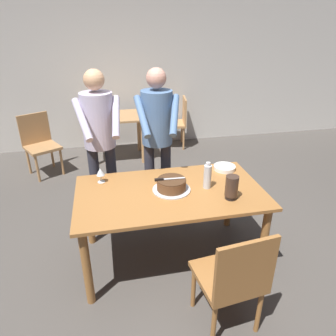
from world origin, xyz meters
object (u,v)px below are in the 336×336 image
(main_dining_table, at_px, (170,201))
(person_cutting_cake, at_px, (157,132))
(person_standing_beside, at_px, (99,135))
(plate_stack, at_px, (224,168))
(wine_glass_near, at_px, (100,172))
(water_bottle, at_px, (207,176))
(hurricane_lamp, at_px, (232,187))
(background_chair_1, at_px, (40,142))
(cake_knife, at_px, (163,179))
(chair_near_side, at_px, (233,277))
(cake_on_platter, at_px, (171,185))
(background_chair_0, at_px, (177,120))
(background_table, at_px, (115,125))

(main_dining_table, height_order, person_cutting_cake, person_cutting_cake)
(person_cutting_cake, distance_m, person_standing_beside, 0.59)
(plate_stack, bearing_deg, wine_glass_near, -179.06)
(water_bottle, height_order, hurricane_lamp, water_bottle)
(background_chair_1, bearing_deg, hurricane_lamp, -51.71)
(cake_knife, distance_m, person_standing_beside, 0.90)
(wine_glass_near, bearing_deg, chair_near_side, -52.80)
(plate_stack, relative_size, chair_near_side, 0.24)
(background_chair_1, bearing_deg, person_cutting_cake, -46.54)
(cake_on_platter, height_order, background_chair_1, background_chair_1)
(water_bottle, xyz_separation_m, person_cutting_cake, (-0.33, 0.69, 0.21))
(wine_glass_near, bearing_deg, hurricane_lamp, -26.17)
(cake_knife, distance_m, person_cutting_cake, 0.70)
(water_bottle, relative_size, person_standing_beside, 0.15)
(person_standing_beside, height_order, background_chair_1, person_standing_beside)
(hurricane_lamp, relative_size, person_cutting_cake, 0.12)
(hurricane_lamp, bearing_deg, wine_glass_near, 153.83)
(background_chair_0, bearing_deg, main_dining_table, -104.71)
(plate_stack, xyz_separation_m, background_chair_1, (-2.12, 1.94, -0.28))
(chair_near_side, bearing_deg, hurricane_lamp, 71.35)
(cake_knife, bearing_deg, cake_on_platter, -2.46)
(water_bottle, bearing_deg, background_chair_1, 128.87)
(person_cutting_cake, xyz_separation_m, chair_near_side, (0.26, -1.53, -0.58))
(background_table, bearing_deg, cake_knife, -83.20)
(background_table, bearing_deg, main_dining_table, -82.00)
(wine_glass_near, bearing_deg, cake_on_platter, -25.12)
(person_cutting_cake, distance_m, background_chair_1, 2.25)
(cake_on_platter, distance_m, wine_glass_near, 0.68)
(main_dining_table, distance_m, cake_knife, 0.23)
(background_table, bearing_deg, person_standing_beside, -96.60)
(main_dining_table, relative_size, cake_knife, 6.14)
(cake_knife, bearing_deg, background_table, 96.80)
(plate_stack, bearing_deg, water_bottle, -132.24)
(wine_glass_near, distance_m, background_chair_1, 2.18)
(cake_knife, xyz_separation_m, wine_glass_near, (-0.54, 0.28, -0.01))
(chair_near_side, relative_size, background_chair_1, 1.00)
(hurricane_lamp, bearing_deg, water_bottle, 121.86)
(chair_near_side, distance_m, background_table, 3.49)
(cake_on_platter, bearing_deg, wine_glass_near, 154.88)
(main_dining_table, height_order, cake_knife, cake_knife)
(cake_on_platter, height_order, person_cutting_cake, person_cutting_cake)
(cake_on_platter, distance_m, chair_near_side, 0.95)
(cake_knife, distance_m, water_bottle, 0.40)
(chair_near_side, height_order, background_table, chair_near_side)
(cake_on_platter, bearing_deg, cake_knife, 177.54)
(water_bottle, distance_m, person_cutting_cake, 0.79)
(main_dining_table, bearing_deg, wine_glass_near, 153.50)
(water_bottle, xyz_separation_m, background_table, (-0.70, 2.59, -0.29))
(water_bottle, bearing_deg, main_dining_table, 178.71)
(background_chair_1, bearing_deg, plate_stack, -42.44)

